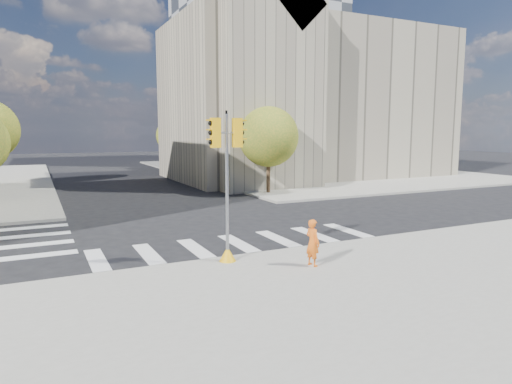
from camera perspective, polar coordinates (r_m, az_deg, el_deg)
ground at (r=20.23m, az=-4.27°, el=-5.14°), size 160.00×160.00×0.00m
sidewalk_near at (r=11.23m, az=17.86°, el=-15.85°), size 30.00×14.00×0.15m
sidewalk_far_right at (r=52.24m, az=5.61°, el=2.83°), size 28.00×40.00×0.15m
civic_building at (r=43.97m, az=5.53°, el=11.29°), size 26.00×16.00×19.39m
office_tower at (r=67.88m, az=-0.09°, el=16.62°), size 20.00×18.00×30.00m
tree_re_near at (r=31.96m, az=1.57°, el=6.92°), size 4.20×4.20×6.16m
tree_re_mid at (r=42.96m, az=-5.91°, el=7.49°), size 4.60×4.60×6.66m
tree_re_far at (r=54.39m, az=-10.28°, el=6.93°), size 4.00×4.00×5.88m
lamp_near at (r=35.76m, az=-0.70°, el=7.85°), size 0.35×0.18×8.11m
lamp_far at (r=48.79m, az=-7.80°, el=7.75°), size 0.35×0.18×8.11m
traffic_signal at (r=15.02m, az=-3.63°, el=-0.79°), size 1.06×0.56×4.98m
photographer at (r=14.86m, az=7.09°, el=-6.29°), size 0.47×0.62×1.53m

